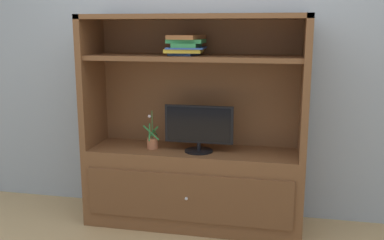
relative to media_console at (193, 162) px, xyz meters
name	(u,v)px	position (x,y,z in m)	size (l,w,h in m)	color
painted_rear_wall	(202,49)	(0.00, 0.34, 0.88)	(6.00, 0.10, 2.80)	#9EA8B2
media_console	(193,162)	(0.00, 0.00, 0.00)	(1.72, 0.51, 1.67)	brown
tv_monitor	(199,128)	(0.05, -0.06, 0.30)	(0.54, 0.22, 0.37)	black
potted_plant	(152,142)	(-0.33, -0.04, 0.16)	(0.14, 0.09, 0.31)	#B26642
magazine_stack	(186,45)	(-0.06, -0.01, 0.93)	(0.32, 0.36, 0.15)	#2D519E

